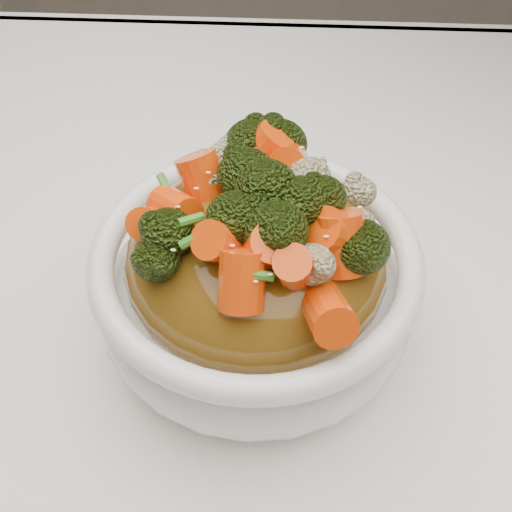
# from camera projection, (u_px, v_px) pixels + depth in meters

# --- Properties ---
(dining_table) EXTENTS (1.20, 0.80, 0.75)m
(dining_table) POSITION_uv_depth(u_px,v_px,m) (236.00, 469.00, 0.74)
(dining_table) COLOR brown
(dining_table) RESTS_ON floor
(tablecloth) EXTENTS (1.20, 0.80, 0.04)m
(tablecloth) POSITION_uv_depth(u_px,v_px,m) (225.00, 284.00, 0.47)
(tablecloth) COLOR white
(tablecloth) RESTS_ON dining_table
(bowl) EXTENTS (0.25, 0.25, 0.08)m
(bowl) POSITION_uv_depth(u_px,v_px,m) (256.00, 288.00, 0.39)
(bowl) COLOR white
(bowl) RESTS_ON tablecloth
(sauce_base) EXTENTS (0.20, 0.20, 0.09)m
(sauce_base) POSITION_uv_depth(u_px,v_px,m) (256.00, 259.00, 0.37)
(sauce_base) COLOR brown
(sauce_base) RESTS_ON bowl
(carrots) EXTENTS (0.20, 0.20, 0.05)m
(carrots) POSITION_uv_depth(u_px,v_px,m) (256.00, 187.00, 0.33)
(carrots) COLOR #F54708
(carrots) RESTS_ON sauce_base
(broccoli) EXTENTS (0.20, 0.20, 0.04)m
(broccoli) POSITION_uv_depth(u_px,v_px,m) (256.00, 188.00, 0.33)
(broccoli) COLOR black
(broccoli) RESTS_ON sauce_base
(cauliflower) EXTENTS (0.20, 0.20, 0.03)m
(cauliflower) POSITION_uv_depth(u_px,v_px,m) (256.00, 191.00, 0.33)
(cauliflower) COLOR #C3B585
(cauliflower) RESTS_ON sauce_base
(scallions) EXTENTS (0.15, 0.15, 0.02)m
(scallions) POSITION_uv_depth(u_px,v_px,m) (256.00, 186.00, 0.33)
(scallions) COLOR #357B1C
(scallions) RESTS_ON sauce_base
(sesame_seeds) EXTENTS (0.18, 0.18, 0.01)m
(sesame_seeds) POSITION_uv_depth(u_px,v_px,m) (256.00, 186.00, 0.33)
(sesame_seeds) COLOR beige
(sesame_seeds) RESTS_ON sauce_base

